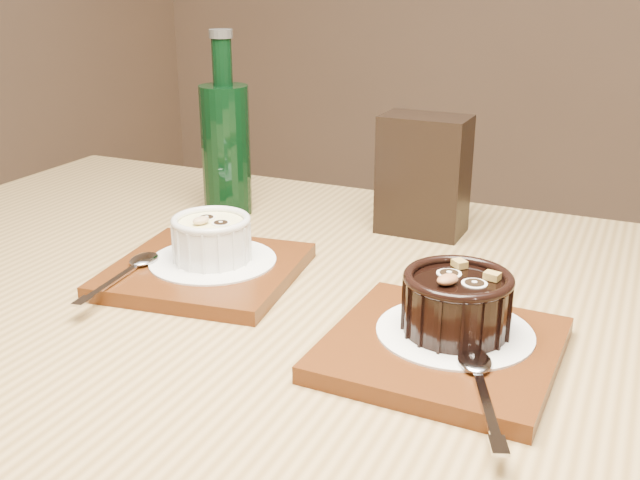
# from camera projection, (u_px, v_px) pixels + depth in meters

# --- Properties ---
(table) EXTENTS (1.23, 0.85, 0.75)m
(table) POSITION_uv_depth(u_px,v_px,m) (317.00, 401.00, 0.72)
(table) COLOR olive
(table) RESTS_ON ground
(tray_left) EXTENTS (0.21, 0.21, 0.01)m
(tray_left) POSITION_uv_depth(u_px,v_px,m) (205.00, 271.00, 0.76)
(tray_left) COLOR #55280E
(tray_left) RESTS_ON table
(doily_left) EXTENTS (0.13, 0.13, 0.00)m
(doily_left) POSITION_uv_depth(u_px,v_px,m) (213.00, 260.00, 0.77)
(doily_left) COLOR white
(doily_left) RESTS_ON tray_left
(ramekin_white) EXTENTS (0.08, 0.08, 0.05)m
(ramekin_white) POSITION_uv_depth(u_px,v_px,m) (212.00, 237.00, 0.76)
(ramekin_white) COLOR silver
(ramekin_white) RESTS_ON doily_left
(spoon_left) EXTENTS (0.05, 0.14, 0.01)m
(spoon_left) POSITION_uv_depth(u_px,v_px,m) (125.00, 272.00, 0.73)
(spoon_left) COLOR silver
(spoon_left) RESTS_ON tray_left
(tray_right) EXTENTS (0.18, 0.18, 0.01)m
(tray_right) POSITION_uv_depth(u_px,v_px,m) (442.00, 349.00, 0.61)
(tray_right) COLOR #55280E
(tray_right) RESTS_ON table
(doily_right) EXTENTS (0.13, 0.13, 0.00)m
(doily_right) POSITION_uv_depth(u_px,v_px,m) (455.00, 332.00, 0.62)
(doily_right) COLOR white
(doily_right) RESTS_ON tray_right
(ramekin_dark) EXTENTS (0.09, 0.09, 0.05)m
(ramekin_dark) POSITION_uv_depth(u_px,v_px,m) (457.00, 300.00, 0.61)
(ramekin_dark) COLOR black
(ramekin_dark) RESTS_ON doily_right
(spoon_right) EXTENTS (0.08, 0.13, 0.01)m
(spoon_right) POSITION_uv_depth(u_px,v_px,m) (482.00, 385.00, 0.53)
(spoon_right) COLOR silver
(spoon_right) RESTS_ON tray_right
(condiment_stand) EXTENTS (0.10, 0.06, 0.14)m
(condiment_stand) POSITION_uv_depth(u_px,v_px,m) (423.00, 175.00, 0.87)
(condiment_stand) COLOR black
(condiment_stand) RESTS_ON table
(green_bottle) EXTENTS (0.06, 0.06, 0.23)m
(green_bottle) POSITION_uv_depth(u_px,v_px,m) (226.00, 145.00, 0.94)
(green_bottle) COLOR black
(green_bottle) RESTS_ON table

